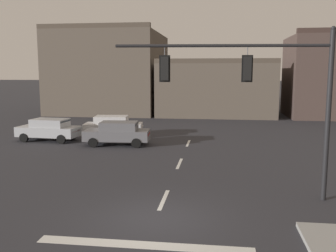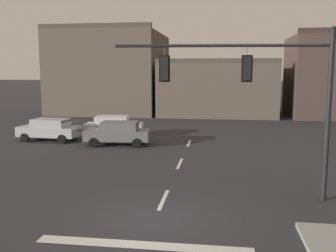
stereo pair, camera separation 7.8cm
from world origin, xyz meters
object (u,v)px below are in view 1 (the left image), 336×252
object	(u,v)px
signal_mast_near_side	(265,85)
car_lot_nearside	(113,126)
car_lot_farside	(49,129)
car_lot_middle	(118,133)

from	to	relation	value
signal_mast_near_side	car_lot_nearside	bearing A→B (deg)	126.40
car_lot_nearside	car_lot_farside	world-z (taller)	same
car_lot_middle	car_lot_farside	distance (m)	5.45
signal_mast_near_side	car_lot_farside	bearing A→B (deg)	141.78
signal_mast_near_side	car_lot_farside	xyz separation A→B (m)	(-13.94, 10.98, -3.63)
car_lot_nearside	car_lot_farside	bearing A→B (deg)	-150.49
car_lot_nearside	car_lot_middle	bearing A→B (deg)	-68.99
car_lot_middle	car_lot_nearside	bearing A→B (deg)	111.01
car_lot_nearside	car_lot_farside	distance (m)	4.74
car_lot_nearside	car_lot_middle	size ratio (longest dim) A/B	1.01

